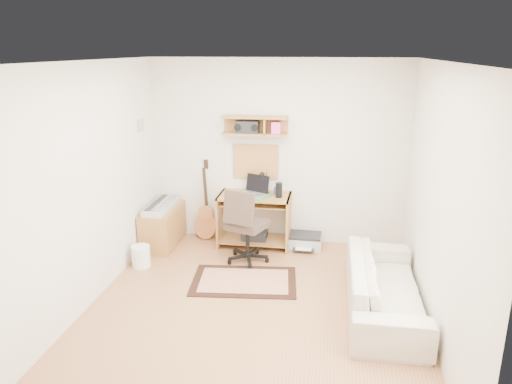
% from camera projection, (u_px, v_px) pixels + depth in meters
% --- Properties ---
extents(floor, '(3.60, 4.00, 0.01)m').
position_uv_depth(floor, '(254.00, 308.00, 5.28)').
color(floor, '#A67045').
rests_on(floor, ground).
extents(ceiling, '(3.60, 4.00, 0.01)m').
position_uv_depth(ceiling, '(254.00, 61.00, 4.53)').
color(ceiling, white).
rests_on(ceiling, ground).
extents(back_wall, '(3.60, 0.01, 2.60)m').
position_uv_depth(back_wall, '(277.00, 153.00, 6.81)').
color(back_wall, beige).
rests_on(back_wall, ground).
extents(left_wall, '(0.01, 4.00, 2.60)m').
position_uv_depth(left_wall, '(88.00, 186.00, 5.18)').
color(left_wall, beige).
rests_on(left_wall, ground).
extents(right_wall, '(0.01, 4.00, 2.60)m').
position_uv_depth(right_wall, '(440.00, 202.00, 4.64)').
color(right_wall, beige).
rests_on(right_wall, ground).
extents(wall_shelf, '(0.90, 0.25, 0.26)m').
position_uv_depth(wall_shelf, '(255.00, 125.00, 6.61)').
color(wall_shelf, '#A37239').
rests_on(wall_shelf, back_wall).
extents(cork_board, '(0.64, 0.03, 0.49)m').
position_uv_depth(cork_board, '(256.00, 162.00, 6.86)').
color(cork_board, tan).
rests_on(cork_board, back_wall).
extents(wall_photo, '(0.02, 0.20, 0.15)m').
position_uv_depth(wall_photo, '(141.00, 126.00, 6.48)').
color(wall_photo, '#4C8CBF').
rests_on(wall_photo, left_wall).
extents(desk, '(1.00, 0.55, 0.75)m').
position_uv_depth(desk, '(254.00, 220.00, 6.85)').
color(desk, '#A37239').
rests_on(desk, floor).
extents(laptop, '(0.47, 0.47, 0.27)m').
position_uv_depth(laptop, '(253.00, 186.00, 6.69)').
color(laptop, silver).
rests_on(laptop, desk).
extents(speaker, '(0.09, 0.09, 0.21)m').
position_uv_depth(speaker, '(279.00, 190.00, 6.61)').
color(speaker, black).
rests_on(speaker, desk).
extents(desk_lamp, '(0.10, 0.10, 0.31)m').
position_uv_depth(desk_lamp, '(266.00, 182.00, 6.81)').
color(desk_lamp, black).
rests_on(desk_lamp, desk).
extents(pencil_cup, '(0.07, 0.07, 0.10)m').
position_uv_depth(pencil_cup, '(276.00, 191.00, 6.78)').
color(pencil_cup, '#3640A3').
rests_on(pencil_cup, desk).
extents(boombox, '(0.32, 0.15, 0.16)m').
position_uv_depth(boombox, '(247.00, 127.00, 6.63)').
color(boombox, black).
rests_on(boombox, wall_shelf).
extents(rug, '(1.33, 0.96, 0.02)m').
position_uv_depth(rug, '(244.00, 281.00, 5.86)').
color(rug, '#D4B78E').
rests_on(rug, floor).
extents(task_chair, '(0.67, 0.67, 1.02)m').
position_uv_depth(task_chair, '(248.00, 225.00, 6.29)').
color(task_chair, '#3B2D23').
rests_on(task_chair, floor).
extents(cabinet, '(0.40, 0.90, 0.55)m').
position_uv_depth(cabinet, '(163.00, 226.00, 6.91)').
color(cabinet, '#A37239').
rests_on(cabinet, floor).
extents(music_keyboard, '(0.27, 0.87, 0.08)m').
position_uv_depth(music_keyboard, '(162.00, 205.00, 6.82)').
color(music_keyboard, '#B2B5BA').
rests_on(music_keyboard, cabinet).
extents(guitar, '(0.32, 0.20, 1.18)m').
position_uv_depth(guitar, '(205.00, 200.00, 7.03)').
color(guitar, '#B86B38').
rests_on(guitar, floor).
extents(waste_basket, '(0.30, 0.30, 0.28)m').
position_uv_depth(waste_basket, '(141.00, 256.00, 6.23)').
color(waste_basket, white).
rests_on(waste_basket, floor).
extents(printer, '(0.48, 0.38, 0.18)m').
position_uv_depth(printer, '(305.00, 241.00, 6.87)').
color(printer, '#A5A8AA').
rests_on(printer, floor).
extents(sofa, '(0.56, 1.91, 0.75)m').
position_uv_depth(sofa, '(385.00, 278.00, 5.13)').
color(sofa, '#BFB297').
rests_on(sofa, floor).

